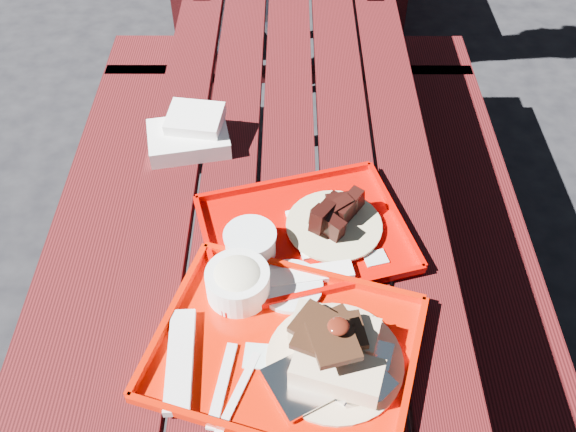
# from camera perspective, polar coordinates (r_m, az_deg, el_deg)

# --- Properties ---
(ground) EXTENTS (60.00, 60.00, 0.00)m
(ground) POSITION_cam_1_polar(r_m,az_deg,el_deg) (2.17, 0.01, -11.96)
(ground) COLOR black
(ground) RESTS_ON ground
(picnic_table_near) EXTENTS (1.41, 2.40, 0.75)m
(picnic_table_near) POSITION_cam_1_polar(r_m,az_deg,el_deg) (1.71, 0.01, -2.25)
(picnic_table_near) COLOR #470D10
(picnic_table_near) RESTS_ON ground
(near_tray) EXTENTS (0.59, 0.52, 0.16)m
(near_tray) POSITION_cam_1_polar(r_m,az_deg,el_deg) (1.27, 0.05, -10.24)
(near_tray) COLOR red
(near_tray) RESTS_ON picnic_table_near
(far_tray) EXTENTS (0.53, 0.46, 0.08)m
(far_tray) POSITION_cam_1_polar(r_m,az_deg,el_deg) (1.45, 1.29, -1.63)
(far_tray) COLOR #C60500
(far_tray) RESTS_ON picnic_table_near
(white_cloth) EXTENTS (0.23, 0.19, 0.08)m
(white_cloth) POSITION_cam_1_polar(r_m,az_deg,el_deg) (1.70, -8.67, 7.28)
(white_cloth) COLOR white
(white_cloth) RESTS_ON picnic_table_near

